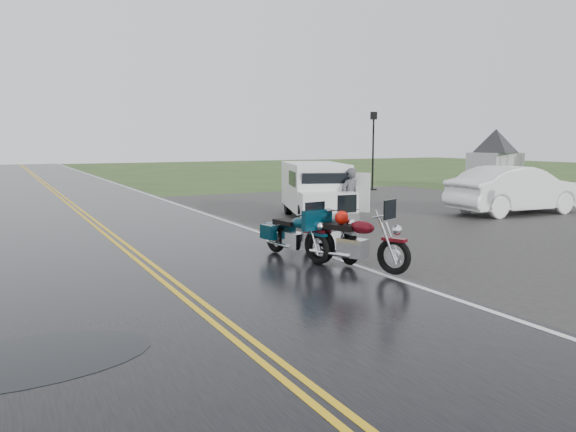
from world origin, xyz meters
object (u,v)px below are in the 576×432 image
object	(u,v)px
motorcycle_red	(394,242)
person_at_van	(350,198)
motorcycle_silver	(349,234)
lamp_post_far_right	(373,151)
motorcycle_teal	(318,236)
visitor_center	(496,145)
sedan_white	(516,191)
van_white	(302,196)

from	to	relation	value
motorcycle_red	person_at_van	bearing A→B (deg)	40.31
motorcycle_silver	lamp_post_far_right	bearing A→B (deg)	56.30
motorcycle_red	motorcycle_teal	world-z (taller)	motorcycle_red
visitor_center	motorcycle_red	size ratio (longest dim) A/B	6.70
motorcycle_teal	person_at_van	world-z (taller)	person_at_van
person_at_van	visitor_center	bearing A→B (deg)	-162.88
lamp_post_far_right	person_at_van	bearing A→B (deg)	-129.32
person_at_van	sedan_white	bearing A→B (deg)	168.39
motorcycle_teal	motorcycle_silver	size ratio (longest dim) A/B	0.91
motorcycle_silver	van_white	size ratio (longest dim) A/B	0.50
motorcycle_red	visitor_center	bearing A→B (deg)	14.04
motorcycle_red	person_at_van	size ratio (longest dim) A/B	1.36
motorcycle_teal	person_at_van	distance (m)	5.65
motorcycle_silver	person_at_van	distance (m)	5.65
motorcycle_red	sedan_white	world-z (taller)	sedan_white
person_at_van	sedan_white	distance (m)	6.85
motorcycle_silver	person_at_van	size ratio (longest dim) A/B	1.36
lamp_post_far_right	van_white	bearing A→B (deg)	-135.31
motorcycle_red	van_white	distance (m)	6.48
sedan_white	visitor_center	bearing A→B (deg)	-39.59
visitor_center	person_at_van	size ratio (longest dim) A/B	9.10
visitor_center	sedan_white	bearing A→B (deg)	-133.27
motorcycle_red	motorcycle_teal	xyz separation A→B (m)	(-0.78, 1.49, -0.06)
van_white	sedan_white	xyz separation A→B (m)	(8.23, -0.85, -0.11)
motorcycle_red	lamp_post_far_right	bearing A→B (deg)	31.80
motorcycle_teal	van_white	distance (m)	5.33
motorcycle_red	lamp_post_far_right	xyz separation A→B (m)	(11.04, 15.73, 1.36)
visitor_center	motorcycle_teal	xyz separation A→B (m)	(-16.87, -10.71, -1.75)
motorcycle_teal	motorcycle_silver	world-z (taller)	motorcycle_silver
motorcycle_red	lamp_post_far_right	distance (m)	19.27
lamp_post_far_right	visitor_center	bearing A→B (deg)	-34.92
sedan_white	van_white	bearing A→B (deg)	87.77
visitor_center	person_at_van	distance (m)	14.76
person_at_van	lamp_post_far_right	xyz separation A→B (m)	(8.15, 9.95, 1.19)
person_at_van	lamp_post_far_right	bearing A→B (deg)	-138.16
visitor_center	motorcycle_red	world-z (taller)	visitor_center
person_at_van	motorcycle_teal	bearing A→B (deg)	40.66
person_at_van	lamp_post_far_right	size ratio (longest dim) A/B	0.43
motorcycle_red	lamp_post_far_right	size ratio (longest dim) A/B	0.58
motorcycle_silver	lamp_post_far_right	distance (m)	18.54
motorcycle_red	person_at_van	xyz separation A→B (m)	(2.89, 5.78, 0.17)
motorcycle_red	sedan_white	bearing A→B (deg)	6.11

